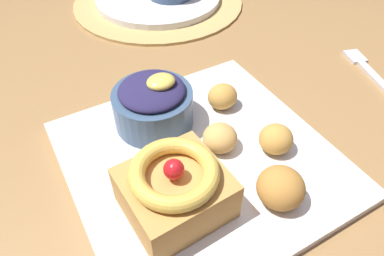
{
  "coord_description": "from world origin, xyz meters",
  "views": [
    {
      "loc": [
        -0.12,
        -0.37,
        1.05
      ],
      "look_at": [
        0.02,
        -0.12,
        0.77
      ],
      "focal_mm": 33.31,
      "sensor_mm": 36.0,
      "label": 1
    }
  ],
  "objects_px": {
    "berry_ramekin": "(155,103)",
    "fritter_middle": "(276,139)",
    "cake_slice": "(175,189)",
    "fritter_extra": "(281,188)",
    "fritter_back": "(220,138)",
    "fork": "(367,69)",
    "front_plate": "(201,159)",
    "fritter_front": "(222,96)"
  },
  "relations": [
    {
      "from": "fritter_middle",
      "to": "fork",
      "type": "xyz_separation_m",
      "value": [
        0.24,
        0.07,
        -0.03
      ]
    },
    {
      "from": "front_plate",
      "to": "cake_slice",
      "type": "relative_size",
      "value": 2.89
    },
    {
      "from": "fritter_extra",
      "to": "fork",
      "type": "height_order",
      "value": "fritter_extra"
    },
    {
      "from": "front_plate",
      "to": "berry_ramekin",
      "type": "distance_m",
      "value": 0.09
    },
    {
      "from": "berry_ramekin",
      "to": "fritter_back",
      "type": "xyz_separation_m",
      "value": [
        0.04,
        -0.08,
        -0.01
      ]
    },
    {
      "from": "fritter_front",
      "to": "fritter_middle",
      "type": "height_order",
      "value": "same"
    },
    {
      "from": "berry_ramekin",
      "to": "fritter_middle",
      "type": "xyz_separation_m",
      "value": [
        0.1,
        -0.11,
        -0.01
      ]
    },
    {
      "from": "berry_ramekin",
      "to": "fritter_front",
      "type": "bearing_deg",
      "value": -10.48
    },
    {
      "from": "cake_slice",
      "to": "fritter_back",
      "type": "xyz_separation_m",
      "value": [
        0.08,
        0.05,
        -0.02
      ]
    },
    {
      "from": "berry_ramekin",
      "to": "fritter_middle",
      "type": "distance_m",
      "value": 0.15
    },
    {
      "from": "berry_ramekin",
      "to": "fritter_front",
      "type": "relative_size",
      "value": 2.46
    },
    {
      "from": "cake_slice",
      "to": "fritter_front",
      "type": "relative_size",
      "value": 2.53
    },
    {
      "from": "fritter_front",
      "to": "front_plate",
      "type": "bearing_deg",
      "value": -138.34
    },
    {
      "from": "berry_ramekin",
      "to": "fritter_middle",
      "type": "height_order",
      "value": "berry_ramekin"
    },
    {
      "from": "cake_slice",
      "to": "fork",
      "type": "height_order",
      "value": "cake_slice"
    },
    {
      "from": "fritter_extra",
      "to": "fork",
      "type": "relative_size",
      "value": 0.39
    },
    {
      "from": "fork",
      "to": "berry_ramekin",
      "type": "bearing_deg",
      "value": 100.25
    },
    {
      "from": "fritter_back",
      "to": "fork",
      "type": "distance_m",
      "value": 0.3
    },
    {
      "from": "fritter_back",
      "to": "berry_ramekin",
      "type": "bearing_deg",
      "value": 119.64
    },
    {
      "from": "fritter_extra",
      "to": "cake_slice",
      "type": "bearing_deg",
      "value": 155.39
    },
    {
      "from": "fritter_middle",
      "to": "fritter_back",
      "type": "bearing_deg",
      "value": 148.06
    },
    {
      "from": "front_plate",
      "to": "fritter_back",
      "type": "distance_m",
      "value": 0.03
    },
    {
      "from": "cake_slice",
      "to": "fork",
      "type": "distance_m",
      "value": 0.39
    },
    {
      "from": "fritter_front",
      "to": "fritter_extra",
      "type": "relative_size",
      "value": 0.81
    },
    {
      "from": "fritter_back",
      "to": "cake_slice",
      "type": "bearing_deg",
      "value": -150.21
    },
    {
      "from": "fritter_back",
      "to": "fork",
      "type": "height_order",
      "value": "fritter_back"
    },
    {
      "from": "fritter_middle",
      "to": "fork",
      "type": "distance_m",
      "value": 0.25
    },
    {
      "from": "cake_slice",
      "to": "fritter_back",
      "type": "height_order",
      "value": "cake_slice"
    },
    {
      "from": "cake_slice",
      "to": "fritter_back",
      "type": "distance_m",
      "value": 0.1
    },
    {
      "from": "cake_slice",
      "to": "fritter_extra",
      "type": "xyz_separation_m",
      "value": [
        0.1,
        -0.04,
        -0.01
      ]
    },
    {
      "from": "fritter_front",
      "to": "fork",
      "type": "height_order",
      "value": "fritter_front"
    },
    {
      "from": "berry_ramekin",
      "to": "fork",
      "type": "distance_m",
      "value": 0.34
    },
    {
      "from": "cake_slice",
      "to": "fritter_back",
      "type": "relative_size",
      "value": 2.49
    },
    {
      "from": "fritter_back",
      "to": "fritter_extra",
      "type": "distance_m",
      "value": 0.09
    },
    {
      "from": "cake_slice",
      "to": "fritter_extra",
      "type": "bearing_deg",
      "value": -24.61
    },
    {
      "from": "fork",
      "to": "fritter_back",
      "type": "bearing_deg",
      "value": 114.12
    },
    {
      "from": "fritter_front",
      "to": "fritter_extra",
      "type": "height_order",
      "value": "fritter_extra"
    },
    {
      "from": "fritter_middle",
      "to": "fork",
      "type": "relative_size",
      "value": 0.31
    },
    {
      "from": "cake_slice",
      "to": "fritter_middle",
      "type": "relative_size",
      "value": 2.54
    },
    {
      "from": "fritter_back",
      "to": "fritter_extra",
      "type": "xyz_separation_m",
      "value": [
        0.01,
        -0.09,
        0.0
      ]
    },
    {
      "from": "front_plate",
      "to": "fritter_middle",
      "type": "height_order",
      "value": "fritter_middle"
    },
    {
      "from": "front_plate",
      "to": "fork",
      "type": "height_order",
      "value": "front_plate"
    }
  ]
}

